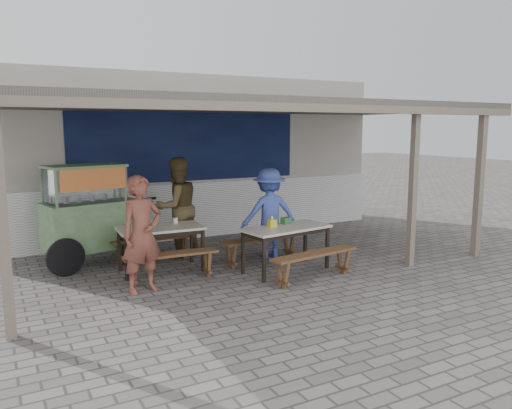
{
  "coord_description": "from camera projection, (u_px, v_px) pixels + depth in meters",
  "views": [
    {
      "loc": [
        -3.98,
        -7.06,
        2.37
      ],
      "look_at": [
        0.28,
        0.9,
        0.98
      ],
      "focal_mm": 35.0,
      "sensor_mm": 36.0,
      "label": 1
    }
  ],
  "objects": [
    {
      "name": "bench_left_wall",
      "position": [
        152.0,
        243.0,
        8.85
      ],
      "size": [
        1.49,
        0.36,
        0.45
      ],
      "rotation": [
        0.0,
        0.0,
        -0.05
      ],
      "color": "brown",
      "rests_on": "ground"
    },
    {
      "name": "table_right",
      "position": [
        286.0,
        231.0,
        8.25
      ],
      "size": [
        1.57,
        0.89,
        0.75
      ],
      "rotation": [
        0.0,
        0.0,
        0.15
      ],
      "color": "beige",
      "rests_on": "ground"
    },
    {
      "name": "condiment_bowl",
      "position": [
        141.0,
        227.0,
        8.12
      ],
      "size": [
        0.25,
        0.25,
        0.05
      ],
      "primitive_type": "imported",
      "rotation": [
        0.0,
        0.0,
        -0.16
      ],
      "color": "white",
      "rests_on": "table_left"
    },
    {
      "name": "donation_box",
      "position": [
        286.0,
        221.0,
        8.49
      ],
      "size": [
        0.19,
        0.15,
        0.11
      ],
      "primitive_type": "cube",
      "rotation": [
        0.0,
        0.0,
        0.29
      ],
      "color": "#2D6537",
      "rests_on": "table_right"
    },
    {
      "name": "condiment_jar",
      "position": [
        176.0,
        220.0,
        8.55
      ],
      "size": [
        0.08,
        0.08,
        0.09
      ],
      "primitive_type": "cylinder",
      "color": "silver",
      "rests_on": "table_left"
    },
    {
      "name": "vendor_cart",
      "position": [
        89.0,
        211.0,
        8.58
      ],
      "size": [
        2.07,
        1.19,
        1.75
      ],
      "rotation": [
        0.0,
        0.0,
        0.22
      ],
      "color": "#76A36D",
      "rests_on": "ground"
    },
    {
      "name": "ground",
      "position": [
        267.0,
        270.0,
        8.37
      ],
      "size": [
        60.0,
        60.0,
        0.0
      ],
      "primitive_type": "plane",
      "color": "slate",
      "rests_on": "ground"
    },
    {
      "name": "patron_street_side",
      "position": [
        142.0,
        234.0,
        7.15
      ],
      "size": [
        0.7,
        0.54,
        1.71
      ],
      "primitive_type": "imported",
      "rotation": [
        0.0,
        0.0,
        0.22
      ],
      "color": "brown",
      "rests_on": "ground"
    },
    {
      "name": "tissue_box",
      "position": [
        272.0,
        223.0,
        8.23
      ],
      "size": [
        0.12,
        0.12,
        0.12
      ],
      "primitive_type": "cube",
      "rotation": [
        0.0,
        0.0,
        0.01
      ],
      "color": "gold",
      "rests_on": "table_right"
    },
    {
      "name": "patron_right_table",
      "position": [
        269.0,
        213.0,
        9.13
      ],
      "size": [
        1.15,
        0.79,
        1.65
      ],
      "primitive_type": "imported",
      "rotation": [
        0.0,
        0.0,
        2.97
      ],
      "color": "#4157B4",
      "rests_on": "ground"
    },
    {
      "name": "patron_wall_side",
      "position": [
        177.0,
        207.0,
        9.19
      ],
      "size": [
        1.02,
        0.87,
        1.85
      ],
      "primitive_type": "imported",
      "rotation": [
        0.0,
        0.0,
        3.35
      ],
      "color": "brown",
      "rests_on": "ground"
    },
    {
      "name": "bench_left_street",
      "position": [
        171.0,
        260.0,
        7.73
      ],
      "size": [
        1.49,
        0.36,
        0.45
      ],
      "rotation": [
        0.0,
        0.0,
        -0.05
      ],
      "color": "brown",
      "rests_on": "ground"
    },
    {
      "name": "back_wall",
      "position": [
        189.0,
        157.0,
        11.22
      ],
      "size": [
        9.0,
        1.28,
        3.5
      ],
      "color": "beige",
      "rests_on": "ground"
    },
    {
      "name": "warung_roof",
      "position": [
        243.0,
        108.0,
        8.75
      ],
      "size": [
        9.0,
        4.21,
        2.81
      ],
      "color": "#514C46",
      "rests_on": "ground"
    },
    {
      "name": "bench_right_street",
      "position": [
        314.0,
        259.0,
        7.76
      ],
      "size": [
        1.61,
        0.51,
        0.45
      ],
      "rotation": [
        0.0,
        0.0,
        0.15
      ],
      "color": "brown",
      "rests_on": "ground"
    },
    {
      "name": "table_left",
      "position": [
        161.0,
        232.0,
        8.24
      ],
      "size": [
        1.41,
        0.81,
        0.75
      ],
      "rotation": [
        0.0,
        0.0,
        -0.05
      ],
      "color": "beige",
      "rests_on": "ground"
    },
    {
      "name": "bench_right_wall",
      "position": [
        261.0,
        243.0,
        8.84
      ],
      "size": [
        1.61,
        0.51,
        0.45
      ],
      "rotation": [
        0.0,
        0.0,
        0.15
      ],
      "color": "brown",
      "rests_on": "ground"
    }
  ]
}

